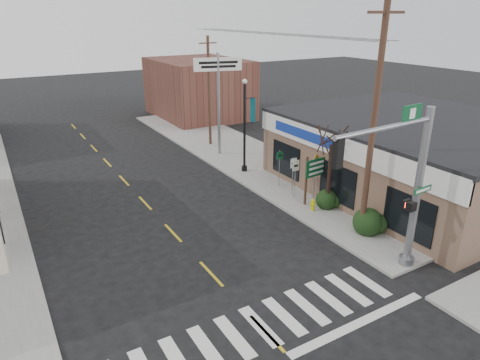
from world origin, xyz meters
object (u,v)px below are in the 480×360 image
lamp_post (245,119)px  dance_center_sign (218,80)px  utility_pole_near (374,123)px  bare_tree (333,133)px  utility_pole_far (209,91)px  guide_sign (316,172)px  traffic_signal_pole (406,177)px  fire_hydrant (313,204)px

lamp_post → dance_center_sign: dance_center_sign is taller
dance_center_sign → utility_pole_near: utility_pole_near is taller
bare_tree → utility_pole_far: bearing=89.3°
dance_center_sign → guide_sign: bearing=-73.9°
lamp_post → utility_pole_near: size_ratio=0.57×
bare_tree → utility_pole_far: 13.91m
lamp_post → traffic_signal_pole: bearing=-98.2°
guide_sign → dance_center_sign: bearing=86.2°
dance_center_sign → bare_tree: (0.39, -11.34, -1.22)m
guide_sign → fire_hydrant: (-0.75, -0.76, -1.41)m
lamp_post → dance_center_sign: (0.30, 4.13, 1.92)m
traffic_signal_pole → guide_sign: (1.56, 6.76, -2.25)m
fire_hydrant → dance_center_sign: 12.22m
guide_sign → lamp_post: (-0.64, 6.24, 1.69)m
fire_hydrant → utility_pole_near: 5.91m
traffic_signal_pole → fire_hydrant: bearing=79.2°
traffic_signal_pole → utility_pole_far: size_ratio=0.83×
traffic_signal_pole → utility_pole_near: 3.31m
fire_hydrant → utility_pole_near: size_ratio=0.06×
bare_tree → dance_center_sign: bearing=92.0°
bare_tree → utility_pole_near: bearing=-99.8°
utility_pole_near → utility_pole_far: size_ratio=1.27×
guide_sign → utility_pole_near: size_ratio=0.26×
guide_sign → utility_pole_far: size_ratio=0.33×
fire_hydrant → bare_tree: bare_tree is taller
lamp_post → dance_center_sign: size_ratio=0.83×
utility_pole_far → bare_tree: bearing=-91.4°
fire_hydrant → bare_tree: 3.88m
bare_tree → utility_pole_far: size_ratio=0.64×
dance_center_sign → fire_hydrant: bearing=-77.9°
fire_hydrant → utility_pole_near: (0.29, -3.17, 4.98)m
utility_pole_near → dance_center_sign: bearing=95.2°
dance_center_sign → lamp_post: bearing=-80.0°
lamp_post → utility_pole_far: size_ratio=0.73×
bare_tree → traffic_signal_pole: bearing=-105.6°
lamp_post → utility_pole_near: utility_pole_near is taller
guide_sign → lamp_post: 6.49m
traffic_signal_pole → lamp_post: bearing=82.9°
traffic_signal_pole → bare_tree: size_ratio=1.28×
guide_sign → utility_pole_near: bearing=-102.3°
guide_sign → bare_tree: bare_tree is taller
lamp_post → bare_tree: size_ratio=1.13×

